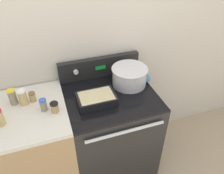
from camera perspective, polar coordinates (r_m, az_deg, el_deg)
The scene contains 12 objects.
kitchen_wall at distance 1.87m, azimuth -4.08°, elevation 12.75°, with size 8.00×0.05×2.50m.
stove_range at distance 2.06m, azimuth -0.39°, elevation -11.97°, with size 0.72×0.68×0.91m.
control_panel at distance 1.94m, azimuth -3.28°, elevation 5.28°, with size 0.72×0.07×0.18m.
side_counter at distance 2.03m, azimuth -19.80°, elevation -15.86°, with size 0.65×0.65×0.92m.
mixing_bowl at distance 1.83m, azimuth 4.58°, elevation 3.08°, with size 0.30×0.30×0.16m.
casserole_dish at distance 1.66m, azimuth -4.08°, elevation -3.01°, with size 0.29×0.20×0.07m.
ladle at distance 1.90m, azimuth 8.73°, elevation 2.37°, with size 0.08×0.29×0.08m.
spice_jar_black_cap at distance 1.61m, azimuth -14.76°, elevation -5.15°, with size 0.06×0.06×0.08m.
spice_jar_blue_cap at distance 1.64m, azimuth -17.48°, elevation -4.48°, with size 0.05×0.05×0.10m.
spice_jar_brown_cap at distance 1.75m, azimuth -20.06°, elevation -2.44°, with size 0.05×0.05×0.08m.
spice_jar_white_cap at distance 1.73m, azimuth -22.27°, elevation -2.51°, with size 0.06×0.06×0.12m.
spice_jar_yellow_cap at distance 1.77m, azimuth -24.57°, elevation -2.35°, with size 0.06×0.06×0.13m.
Camera 1 is at (-0.43, -0.98, 2.00)m, focal length 35.00 mm.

